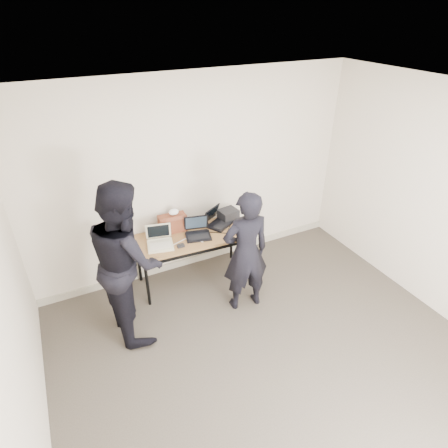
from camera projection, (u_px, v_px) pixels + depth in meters
room at (296, 272)px, 3.23m from camera, size 4.60×4.60×2.80m
desk at (192, 240)px, 4.93m from camera, size 1.54×0.74×0.72m
laptop_beige at (160, 242)px, 4.69m from camera, size 0.37×0.37×0.25m
laptop_center at (198, 231)px, 4.89m from camera, size 0.39×0.38×0.25m
laptop_right at (217, 221)px, 5.13m from camera, size 0.44×0.44×0.24m
leather_satchel at (172, 223)px, 4.94m from camera, size 0.37×0.19×0.25m
tissue at (174, 212)px, 4.87m from camera, size 0.14×0.11×0.08m
equipment_box at (228, 214)px, 5.25m from camera, size 0.28×0.25×0.14m
power_brick at (181, 246)px, 4.67m from camera, size 0.09×0.06×0.03m
cables at (195, 235)px, 4.91m from camera, size 1.15×0.41×0.01m
person_typist at (246, 253)px, 4.44m from camera, size 0.61×0.43×1.59m
person_observer at (127, 261)px, 4.06m from camera, size 0.77×0.95×1.88m
baseboard at (199, 258)px, 5.62m from camera, size 4.50×0.03×0.10m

